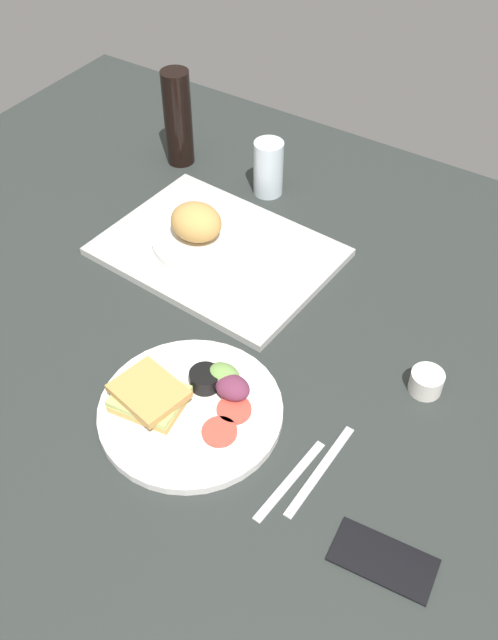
{
  "coord_description": "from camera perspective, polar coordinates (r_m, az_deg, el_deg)",
  "views": [
    {
      "loc": [
        49.11,
        -70.01,
        93.02
      ],
      "look_at": [
        2.0,
        3.0,
        4.0
      ],
      "focal_mm": 39.47,
      "sensor_mm": 36.0,
      "label": 1
    }
  ],
  "objects": [
    {
      "name": "drinking_glass",
      "position": [
        1.57,
        1.58,
        12.21
      ],
      "size": [
        6.54,
        6.54,
        12.55
      ],
      "primitive_type": "cylinder",
      "color": "silver",
      "rests_on": "ground_plane"
    },
    {
      "name": "plate_with_salad",
      "position": [
        1.16,
        -4.92,
        -6.83
      ],
      "size": [
        30.15,
        30.15,
        5.4
      ],
      "color": "white",
      "rests_on": "ground_plane"
    },
    {
      "name": "fork",
      "position": [
        1.09,
        3.35,
        -12.82
      ],
      "size": [
        2.89,
        17.06,
        0.5
      ],
      "primitive_type": "cube",
      "rotation": [
        0.0,
        0.0,
        1.48
      ],
      "color": "#B7B7BC",
      "rests_on": "ground_plane"
    },
    {
      "name": "bread_plate_near",
      "position": [
        1.43,
        -4.09,
        7.29
      ],
      "size": [
        20.3,
        20.3,
        8.68
      ],
      "color": "white",
      "rests_on": "serving_tray"
    },
    {
      "name": "soda_bottle",
      "position": [
        1.66,
        -5.78,
        15.97
      ],
      "size": [
        6.4,
        6.4,
        22.32
      ],
      "primitive_type": "cylinder",
      "color": "black",
      "rests_on": "ground_plane"
    },
    {
      "name": "ground_plane",
      "position": [
        1.27,
        -1.49,
        -2.19
      ],
      "size": [
        190.0,
        150.0,
        3.0
      ],
      "primitive_type": "cube",
      "color": "#282D2B"
    },
    {
      "name": "cell_phone",
      "position": [
        1.04,
        10.85,
        -18.51
      ],
      "size": [
        15.04,
        8.59,
        0.8
      ],
      "primitive_type": "cube",
      "rotation": [
        0.0,
        0.0,
        0.1
      ],
      "color": "black",
      "rests_on": "ground_plane"
    },
    {
      "name": "knife",
      "position": [
        1.1,
        5.8,
        -12.01
      ],
      "size": [
        2.0,
        19.03,
        0.5
      ],
      "primitive_type": "cube",
      "rotation": [
        0.0,
        0.0,
        1.54
      ],
      "color": "#B7B7BC",
      "rests_on": "ground_plane"
    },
    {
      "name": "espresso_cup",
      "position": [
        1.21,
        14.18,
        -4.88
      ],
      "size": [
        5.6,
        5.6,
        4.0
      ],
      "primitive_type": "cylinder",
      "color": "silver",
      "rests_on": "ground_plane"
    },
    {
      "name": "serving_tray",
      "position": [
        1.43,
        -2.55,
        5.54
      ],
      "size": [
        47.02,
        35.82,
        1.6
      ],
      "primitive_type": "cube",
      "rotation": [
        0.0,
        0.0,
        -0.06
      ],
      "color": "#B2B2AD",
      "rests_on": "ground_plane"
    }
  ]
}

